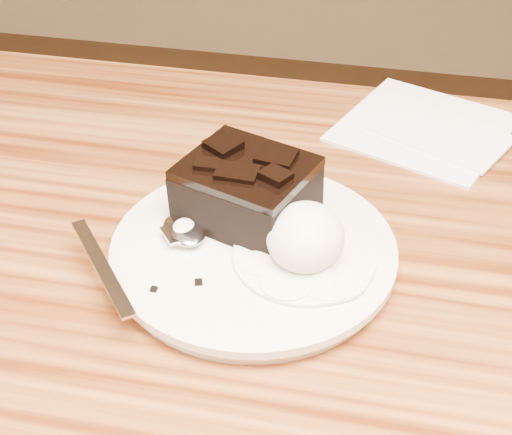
% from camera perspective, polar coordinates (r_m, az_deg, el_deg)
% --- Properties ---
extents(plate, '(0.23, 0.23, 0.02)m').
position_cam_1_polar(plate, '(0.61, -0.19, -2.81)').
color(plate, white).
rests_on(plate, dining_table).
extents(brownie, '(0.12, 0.12, 0.05)m').
position_cam_1_polar(brownie, '(0.63, -0.70, 1.86)').
color(brownie, black).
rests_on(brownie, plate).
extents(ice_cream_scoop, '(0.06, 0.07, 0.05)m').
position_cam_1_polar(ice_cream_scoop, '(0.58, 3.80, -1.50)').
color(ice_cream_scoop, white).
rests_on(ice_cream_scoop, plate).
extents(melt_puddle, '(0.12, 0.12, 0.00)m').
position_cam_1_polar(melt_puddle, '(0.60, 3.72, -3.01)').
color(melt_puddle, white).
rests_on(melt_puddle, plate).
extents(spoon, '(0.14, 0.16, 0.01)m').
position_cam_1_polar(spoon, '(0.62, -5.51, -1.06)').
color(spoon, silver).
rests_on(spoon, plate).
extents(napkin, '(0.21, 0.21, 0.01)m').
position_cam_1_polar(napkin, '(0.81, 12.70, 6.77)').
color(napkin, white).
rests_on(napkin, dining_table).
extents(crumb_a, '(0.01, 0.01, 0.00)m').
position_cam_1_polar(crumb_a, '(0.57, -4.40, -4.95)').
color(crumb_a, black).
rests_on(crumb_a, plate).
extents(crumb_b, '(0.01, 0.01, 0.00)m').
position_cam_1_polar(crumb_b, '(0.57, -7.80, -5.44)').
color(crumb_b, black).
rests_on(crumb_b, plate).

